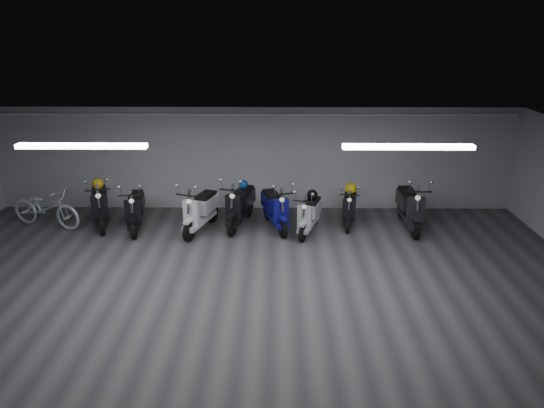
{
  "coord_description": "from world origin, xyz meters",
  "views": [
    {
      "loc": [
        0.59,
        -7.8,
        4.91
      ],
      "look_at": [
        0.49,
        2.5,
        1.05
      ],
      "focal_mm": 32.45,
      "sensor_mm": 36.0,
      "label": 1
    }
  ],
  "objects_px": {
    "scooter_4": "(275,202)",
    "scooter_0": "(99,199)",
    "scooter_1": "(135,203)",
    "bicycle": "(45,203)",
    "helmet_1": "(312,195)",
    "helmet_3": "(351,188)",
    "scooter_2": "(200,204)",
    "scooter_9": "(410,201)",
    "scooter_3": "(240,199)",
    "scooter_6": "(309,209)",
    "helmet_2": "(243,185)",
    "helmet_0": "(98,184)",
    "scooter_8": "(350,202)"
  },
  "relations": [
    {
      "from": "scooter_4",
      "to": "scooter_0",
      "type": "bearing_deg",
      "value": 160.28
    },
    {
      "from": "scooter_1",
      "to": "bicycle",
      "type": "distance_m",
      "value": 2.29
    },
    {
      "from": "helmet_1",
      "to": "helmet_3",
      "type": "relative_size",
      "value": 0.94
    },
    {
      "from": "scooter_2",
      "to": "scooter_9",
      "type": "relative_size",
      "value": 0.96
    },
    {
      "from": "scooter_3",
      "to": "scooter_6",
      "type": "bearing_deg",
      "value": 0.65
    },
    {
      "from": "scooter_0",
      "to": "scooter_1",
      "type": "height_order",
      "value": "scooter_0"
    },
    {
      "from": "scooter_1",
      "to": "helmet_2",
      "type": "distance_m",
      "value": 2.72
    },
    {
      "from": "scooter_0",
      "to": "bicycle",
      "type": "bearing_deg",
      "value": 165.13
    },
    {
      "from": "scooter_4",
      "to": "helmet_3",
      "type": "height_order",
      "value": "scooter_4"
    },
    {
      "from": "scooter_9",
      "to": "helmet_2",
      "type": "distance_m",
      "value": 4.18
    },
    {
      "from": "scooter_6",
      "to": "helmet_2",
      "type": "distance_m",
      "value": 1.83
    },
    {
      "from": "helmet_1",
      "to": "helmet_3",
      "type": "bearing_deg",
      "value": 28.01
    },
    {
      "from": "scooter_0",
      "to": "helmet_2",
      "type": "relative_size",
      "value": 7.87
    },
    {
      "from": "scooter_0",
      "to": "scooter_4",
      "type": "distance_m",
      "value": 4.41
    },
    {
      "from": "scooter_1",
      "to": "scooter_4",
      "type": "bearing_deg",
      "value": -7.97
    },
    {
      "from": "scooter_2",
      "to": "scooter_1",
      "type": "bearing_deg",
      "value": -165.54
    },
    {
      "from": "helmet_0",
      "to": "helmet_1",
      "type": "bearing_deg",
      "value": -4.73
    },
    {
      "from": "helmet_3",
      "to": "scooter_6",
      "type": "bearing_deg",
      "value": -145.13
    },
    {
      "from": "scooter_4",
      "to": "scooter_8",
      "type": "relative_size",
      "value": 1.13
    },
    {
      "from": "scooter_4",
      "to": "helmet_1",
      "type": "relative_size",
      "value": 6.8
    },
    {
      "from": "scooter_1",
      "to": "helmet_1",
      "type": "bearing_deg",
      "value": -9.07
    },
    {
      "from": "scooter_8",
      "to": "helmet_2",
      "type": "relative_size",
      "value": 6.66
    },
    {
      "from": "scooter_1",
      "to": "scooter_9",
      "type": "height_order",
      "value": "scooter_9"
    },
    {
      "from": "scooter_3",
      "to": "helmet_1",
      "type": "xyz_separation_m",
      "value": [
        1.79,
        -0.2,
        0.19
      ]
    },
    {
      "from": "scooter_2",
      "to": "helmet_0",
      "type": "bearing_deg",
      "value": -173.96
    },
    {
      "from": "helmet_0",
      "to": "helmet_3",
      "type": "relative_size",
      "value": 0.98
    },
    {
      "from": "scooter_3",
      "to": "helmet_2",
      "type": "distance_m",
      "value": 0.4
    },
    {
      "from": "scooter_4",
      "to": "helmet_2",
      "type": "bearing_deg",
      "value": 135.61
    },
    {
      "from": "scooter_0",
      "to": "helmet_2",
      "type": "height_order",
      "value": "scooter_0"
    },
    {
      "from": "scooter_1",
      "to": "scooter_6",
      "type": "height_order",
      "value": "scooter_1"
    },
    {
      "from": "scooter_1",
      "to": "scooter_2",
      "type": "bearing_deg",
      "value": -13.3
    },
    {
      "from": "scooter_6",
      "to": "helmet_1",
      "type": "bearing_deg",
      "value": 90.0
    },
    {
      "from": "scooter_2",
      "to": "helmet_2",
      "type": "height_order",
      "value": "scooter_2"
    },
    {
      "from": "helmet_0",
      "to": "scooter_3",
      "type": "bearing_deg",
      "value": -3.84
    },
    {
      "from": "scooter_8",
      "to": "bicycle",
      "type": "relative_size",
      "value": 0.83
    },
    {
      "from": "scooter_2",
      "to": "bicycle",
      "type": "bearing_deg",
      "value": -165.02
    },
    {
      "from": "bicycle",
      "to": "helmet_3",
      "type": "bearing_deg",
      "value": -69.15
    },
    {
      "from": "scooter_2",
      "to": "scooter_3",
      "type": "distance_m",
      "value": 1.01
    },
    {
      "from": "scooter_4",
      "to": "helmet_2",
      "type": "distance_m",
      "value": 0.97
    },
    {
      "from": "scooter_4",
      "to": "helmet_0",
      "type": "relative_size",
      "value": 6.53
    },
    {
      "from": "scooter_9",
      "to": "bicycle",
      "type": "height_order",
      "value": "scooter_9"
    },
    {
      "from": "scooter_9",
      "to": "helmet_3",
      "type": "relative_size",
      "value": 6.87
    },
    {
      "from": "helmet_1",
      "to": "helmet_2",
      "type": "bearing_deg",
      "value": 164.89
    },
    {
      "from": "scooter_6",
      "to": "helmet_2",
      "type": "relative_size",
      "value": 6.87
    },
    {
      "from": "helmet_0",
      "to": "helmet_3",
      "type": "bearing_deg",
      "value": 0.83
    },
    {
      "from": "scooter_1",
      "to": "scooter_0",
      "type": "bearing_deg",
      "value": 157.59
    },
    {
      "from": "scooter_2",
      "to": "helmet_1",
      "type": "bearing_deg",
      "value": 21.22
    },
    {
      "from": "scooter_3",
      "to": "scooter_8",
      "type": "distance_m",
      "value": 2.77
    },
    {
      "from": "scooter_6",
      "to": "bicycle",
      "type": "xyz_separation_m",
      "value": [
        -6.58,
        0.32,
        0.01
      ]
    },
    {
      "from": "scooter_1",
      "to": "scooter_8",
      "type": "height_order",
      "value": "scooter_1"
    }
  ]
}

